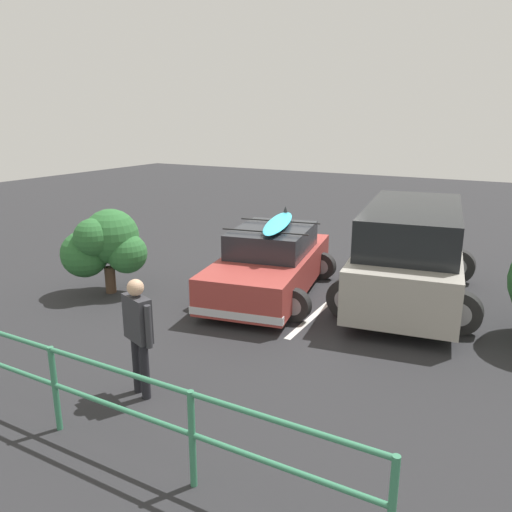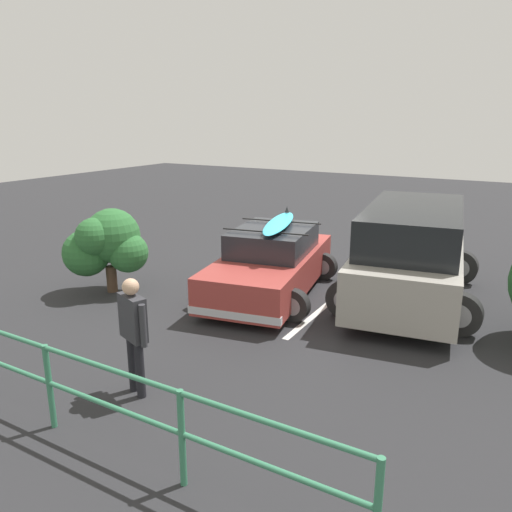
{
  "view_description": "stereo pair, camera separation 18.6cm",
  "coord_description": "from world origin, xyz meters",
  "px_view_note": "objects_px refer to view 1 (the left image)",
  "views": [
    {
      "loc": [
        -4.31,
        9.51,
        3.58
      ],
      "look_at": [
        0.2,
        1.28,
        0.95
      ],
      "focal_mm": 35.0,
      "sensor_mm": 36.0,
      "label": 1
    },
    {
      "loc": [
        -4.47,
        9.42,
        3.58
      ],
      "look_at": [
        0.2,
        1.28,
        0.95
      ],
      "focal_mm": 35.0,
      "sensor_mm": 36.0,
      "label": 2
    }
  ],
  "objects_px": {
    "person_bystander": "(138,327)",
    "bush_near_left": "(104,244)",
    "sedan_car": "(271,263)",
    "suv_car": "(410,252)"
  },
  "relations": [
    {
      "from": "suv_car",
      "to": "person_bystander",
      "type": "bearing_deg",
      "value": 67.53
    },
    {
      "from": "sedan_car",
      "to": "person_bystander",
      "type": "distance_m",
      "value": 4.44
    },
    {
      "from": "sedan_car",
      "to": "person_bystander",
      "type": "bearing_deg",
      "value": 94.51
    },
    {
      "from": "bush_near_left",
      "to": "sedan_car",
      "type": "bearing_deg",
      "value": -150.58
    },
    {
      "from": "sedan_car",
      "to": "suv_car",
      "type": "distance_m",
      "value": 2.82
    },
    {
      "from": "sedan_car",
      "to": "bush_near_left",
      "type": "xyz_separation_m",
      "value": [
        2.98,
        1.68,
        0.41
      ]
    },
    {
      "from": "suv_car",
      "to": "bush_near_left",
      "type": "relative_size",
      "value": 2.95
    },
    {
      "from": "person_bystander",
      "to": "bush_near_left",
      "type": "xyz_separation_m",
      "value": [
        3.32,
        -2.73,
        0.08
      ]
    },
    {
      "from": "person_bystander",
      "to": "bush_near_left",
      "type": "relative_size",
      "value": 0.92
    },
    {
      "from": "sedan_car",
      "to": "suv_car",
      "type": "bearing_deg",
      "value": -158.2
    }
  ]
}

